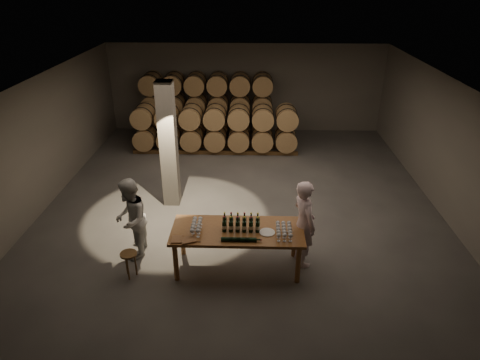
{
  "coord_description": "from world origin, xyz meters",
  "views": [
    {
      "loc": [
        0.27,
        -9.6,
        5.47
      ],
      "look_at": [
        -0.01,
        -0.68,
        1.1
      ],
      "focal_mm": 32.0,
      "sensor_mm": 36.0,
      "label": 1
    }
  ],
  "objects_px": {
    "bottle_cluster": "(241,224)",
    "notebook_near": "(188,240)",
    "tasting_table": "(237,234)",
    "person_man": "(304,223)",
    "stool": "(129,257)",
    "plate": "(267,232)",
    "person_woman": "(131,219)"
  },
  "relations": [
    {
      "from": "bottle_cluster",
      "to": "notebook_near",
      "type": "relative_size",
      "value": 2.71
    },
    {
      "from": "tasting_table",
      "to": "notebook_near",
      "type": "xyz_separation_m",
      "value": [
        -0.91,
        -0.41,
        0.12
      ]
    },
    {
      "from": "notebook_near",
      "to": "person_man",
      "type": "bearing_deg",
      "value": -4.11
    },
    {
      "from": "tasting_table",
      "to": "person_man",
      "type": "bearing_deg",
      "value": 9.53
    },
    {
      "from": "tasting_table",
      "to": "notebook_near",
      "type": "height_order",
      "value": "notebook_near"
    },
    {
      "from": "tasting_table",
      "to": "stool",
      "type": "xyz_separation_m",
      "value": [
        -2.11,
        -0.36,
        -0.35
      ]
    },
    {
      "from": "plate",
      "to": "person_woman",
      "type": "distance_m",
      "value": 2.83
    },
    {
      "from": "tasting_table",
      "to": "notebook_near",
      "type": "relative_size",
      "value": 9.58
    },
    {
      "from": "tasting_table",
      "to": "plate",
      "type": "distance_m",
      "value": 0.6
    },
    {
      "from": "tasting_table",
      "to": "person_woman",
      "type": "xyz_separation_m",
      "value": [
        -2.21,
        0.36,
        0.09
      ]
    },
    {
      "from": "tasting_table",
      "to": "bottle_cluster",
      "type": "xyz_separation_m",
      "value": [
        0.07,
        0.01,
        0.22
      ]
    },
    {
      "from": "plate",
      "to": "person_woman",
      "type": "relative_size",
      "value": 0.17
    },
    {
      "from": "bottle_cluster",
      "to": "notebook_near",
      "type": "bearing_deg",
      "value": -156.91
    },
    {
      "from": "bottle_cluster",
      "to": "stool",
      "type": "relative_size",
      "value": 1.34
    },
    {
      "from": "bottle_cluster",
      "to": "plate",
      "type": "height_order",
      "value": "bottle_cluster"
    },
    {
      "from": "tasting_table",
      "to": "person_man",
      "type": "relative_size",
      "value": 1.39
    },
    {
      "from": "bottle_cluster",
      "to": "person_woman",
      "type": "relative_size",
      "value": 0.42
    },
    {
      "from": "stool",
      "to": "person_man",
      "type": "distance_m",
      "value": 3.51
    },
    {
      "from": "bottle_cluster",
      "to": "person_man",
      "type": "height_order",
      "value": "person_man"
    },
    {
      "from": "tasting_table",
      "to": "person_man",
      "type": "xyz_separation_m",
      "value": [
        1.32,
        0.22,
        0.14
      ]
    },
    {
      "from": "bottle_cluster",
      "to": "tasting_table",
      "type": "bearing_deg",
      "value": -170.02
    },
    {
      "from": "notebook_near",
      "to": "person_woman",
      "type": "height_order",
      "value": "person_woman"
    },
    {
      "from": "bottle_cluster",
      "to": "stool",
      "type": "distance_m",
      "value": 2.28
    },
    {
      "from": "tasting_table",
      "to": "stool",
      "type": "bearing_deg",
      "value": -170.43
    },
    {
      "from": "stool",
      "to": "person_man",
      "type": "height_order",
      "value": "person_man"
    },
    {
      "from": "person_woman",
      "to": "bottle_cluster",
      "type": "bearing_deg",
      "value": 76.76
    },
    {
      "from": "person_man",
      "to": "plate",
      "type": "bearing_deg",
      "value": 89.36
    },
    {
      "from": "bottle_cluster",
      "to": "person_man",
      "type": "xyz_separation_m",
      "value": [
        1.25,
        0.21,
        -0.09
      ]
    },
    {
      "from": "notebook_near",
      "to": "stool",
      "type": "height_order",
      "value": "notebook_near"
    },
    {
      "from": "plate",
      "to": "person_man",
      "type": "distance_m",
      "value": 0.8
    },
    {
      "from": "person_man",
      "to": "tasting_table",
      "type": "bearing_deg",
      "value": 76.42
    },
    {
      "from": "notebook_near",
      "to": "stool",
      "type": "bearing_deg",
      "value": 157.77
    }
  ]
}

